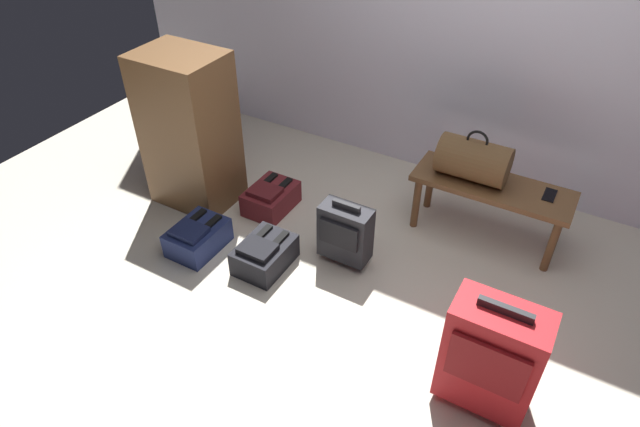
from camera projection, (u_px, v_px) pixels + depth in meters
The scene contains 10 objects.
ground_plane at pixel (376, 306), 3.17m from camera, with size 6.60×6.60×0.00m, color beige.
bench at pixel (491, 192), 3.45m from camera, with size 1.00×0.36×0.42m.
duffel_bag_brown at pixel (473, 160), 3.39m from camera, with size 0.44×0.26×0.34m.
cell_phone at pixel (550, 195), 3.31m from camera, with size 0.07×0.14×0.01m.
suitcase_upright_red at pixel (491, 356), 2.47m from camera, with size 0.43×0.26×0.68m.
suitcase_small_charcoal at pixel (345, 232), 3.33m from camera, with size 0.32×0.19×0.46m.
backpack_navy at pixel (198, 237), 3.52m from camera, with size 0.28×0.38×0.21m.
backpack_dark at pixel (264, 254), 3.38m from camera, with size 0.28×0.38×0.21m.
backpack_maroon at pixel (271, 198), 3.85m from camera, with size 0.28×0.38×0.21m.
side_cabinet at pixel (189, 131), 3.69m from camera, with size 0.56×0.44×1.10m.
Camera 1 is at (0.79, -2.04, 2.38)m, focal length 30.34 mm.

